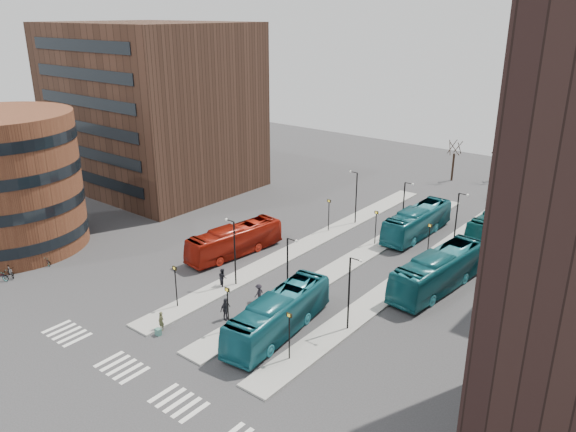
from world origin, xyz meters
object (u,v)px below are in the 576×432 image
Objects in this scene: teal_bus_c at (439,271)px; bicycle_mid at (10,272)px; traveller at (161,321)px; teal_bus_a at (278,314)px; teal_bus_d at (504,223)px; bicycle_far at (44,260)px; red_bus at (235,241)px; teal_bus_b at (417,222)px; commuter_a at (223,278)px; bicycle_near at (0,275)px; commuter_c at (259,293)px; suitcase at (158,332)px; commuter_b at (225,309)px.

teal_bus_c is 39.42m from bicycle_mid.
traveller is at bearing -73.85° from bicycle_mid.
teal_bus_d reaches higher than teal_bus_a.
bicycle_far is at bearing -128.32° from teal_bus_d.
teal_bus_c reaches higher than red_bus.
red_bus is at bearing 111.91° from traveller.
teal_bus_b is 7.45× the size of traveller.
commuter_a is 20.70m from bicycle_near.
traveller is 0.86× the size of bicycle_far.
teal_bus_a is 6.50× the size of commuter_a.
teal_bus_d is at bearing 154.39° from commuter_c.
traveller is at bearing -119.03° from teal_bus_c.
suitcase is 18.99m from bicycle_near.
bicycle_near is at bearing 108.06° from commuter_b.
bicycle_far is at bearing 178.28° from suitcase.
bicycle_far is at bearing -22.97° from bicycle_near.
commuter_c is at bearing 71.34° from traveller.
teal_bus_a reaches higher than suitcase.
red_bus is at bearing -33.20° from commuter_a.
traveller is 5.08m from commuter_b.
bicycle_mid is at bearing -126.06° from teal_bus_b.
red_bus is 6.04× the size of bicycle_far.
bicycle_near is at bearing -172.73° from bicycle_mid.
teal_bus_d is 47.70m from bicycle_far.
teal_bus_d is at bearing 33.53° from teal_bus_b.
commuter_a is at bearing 100.51° from traveller.
red_bus is at bearing -128.10° from teal_bus_d.
commuter_b is at bearing 57.10° from traveller.
teal_bus_a reaches higher than bicycle_far.
teal_bus_b is at bearing 130.67° from teal_bus_c.
teal_bus_d is 6.74× the size of bicycle_near.
commuter_a reaches higher than bicycle_mid.
bicycle_mid reaches higher than suitcase.
commuter_c is 0.88× the size of bicycle_far.
red_bus is 7.00× the size of traveller.
bicycle_mid is 3.38m from bicycle_far.
red_bus is at bearing -52.01° from bicycle_far.
bicycle_near is (-12.76, -17.85, -1.01)m from red_bus.
commuter_a is at bearing 44.39° from commuter_b.
teal_bus_b is at bearing -48.33° from bicycle_far.
commuter_a reaches higher than bicycle_far.
bicycle_mid is at bearing 54.99° from commuter_a.
commuter_c is (-11.40, -27.13, -1.00)m from teal_bus_d.
bicycle_far is (-25.68, -4.89, -1.13)m from teal_bus_a.
teal_bus_c is 39.99m from bicycle_near.
teal_bus_b is at bearing -142.42° from teal_bus_d.
teal_bus_a is 9.15m from traveller.
commuter_b is at bearing -92.01° from bicycle_near.
teal_bus_c is (7.29, -10.31, 0.12)m from teal_bus_b.
bicycle_mid reaches higher than bicycle_near.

